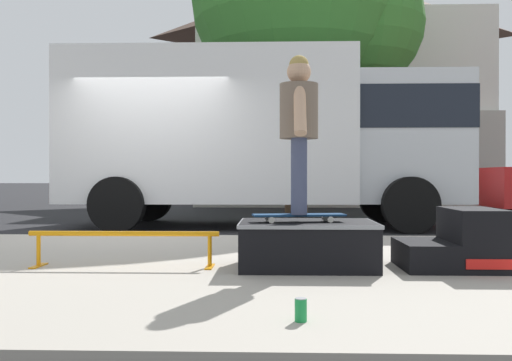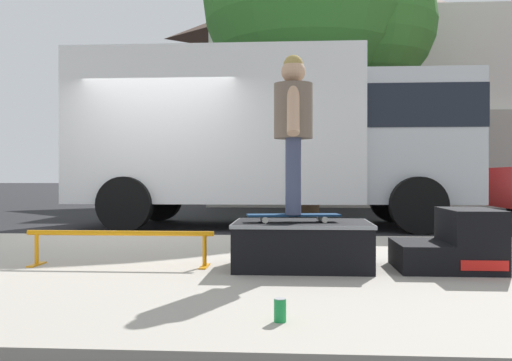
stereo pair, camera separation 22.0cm
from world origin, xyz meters
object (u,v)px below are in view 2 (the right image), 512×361
Objects in this scene: box_truck at (273,132)px; street_tree_main at (320,4)px; grind_rail at (120,239)px; skate_box at (302,243)px; skater_kid at (293,121)px; soda_can at (280,310)px; skateboard at (293,216)px; kicker_ramp at (454,244)px.

street_tree_main is at bearing 74.18° from box_truck.
skate_box is at bearing 0.65° from grind_rail.
skater_kid reaches higher than soda_can.
grind_rail is 5.65m from box_truck.
street_tree_main is (0.62, 8.92, 4.48)m from skateboard.
box_truck is at bearing -105.82° from street_tree_main.
skater_kid is 10.65× the size of soda_can.
skate_box is 0.17× the size of box_truck.
skate_box is 9.16× the size of soda_can.
skate_box is 0.70× the size of grind_rail.
box_truck reaches higher than kicker_ramp.
skate_box is 5.55m from box_truck.
soda_can is (1.44, -1.79, -0.17)m from grind_rail.
skater_kid is 9.67m from street_tree_main.
skate_box is 10.07m from street_tree_main.
skateboard is 6.36× the size of soda_can.
kicker_ramp is 2.85m from grind_rail.
skate_box is 1.04m from skater_kid.
skateboard is (1.50, -0.03, 0.21)m from grind_rail.
kicker_ramp is (1.27, -0.00, 0.00)m from skate_box.
skateboard is at bearing -93.97° from street_tree_main.
soda_can is (-0.06, -1.76, -0.39)m from skateboard.
skate_box is at bearing 85.61° from soda_can.
soda_can is 7.33m from box_truck.
kicker_ramp reaches higher than skate_box.
soda_can is 0.02× the size of street_tree_main.
box_truck is (-1.72, 5.36, 1.37)m from kicker_ramp.
street_tree_main is at bearing 86.03° from skateboard.
street_tree_main reaches higher than kicker_ramp.
skateboard reaches higher than grind_rail.
skater_kid is 0.17× the size of street_tree_main.
skateboard is at bearing -146.75° from skate_box.
grind_rail is at bearing 178.84° from skater_kid.
skater_kid is at bearing -86.00° from box_truck.
skater_kid reaches higher than kicker_ramp.
kicker_ramp reaches higher than skateboard.
kicker_ramp is 0.61× the size of skater_kid.
kicker_ramp is 0.50× the size of grind_rail.
street_tree_main is (1.00, 3.52, 3.35)m from box_truck.
grind_rail is 1.52m from skateboard.
street_tree_main is (-0.73, 8.88, 4.72)m from kicker_ramp.
street_tree_main reaches higher than box_truck.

